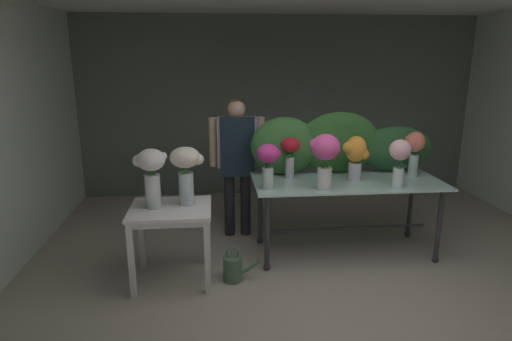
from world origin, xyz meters
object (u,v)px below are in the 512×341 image
object	(u,v)px
side_table_white	(171,217)
vase_crimson_stock	(290,152)
vase_sunset_anemones	(355,155)
vase_cream_lisianthus_tall	(186,169)
vase_coral_freesia	(414,148)
vase_white_roses_tall	(151,173)
watering_can	(233,268)
vase_fuchsia_dahlias	(325,154)
vase_magenta_ranunculus	(268,161)
florist	(237,153)
display_table_glass	(346,192)
vase_blush_carnations	(400,158)

from	to	relation	value
side_table_white	vase_crimson_stock	world-z (taller)	vase_crimson_stock
vase_sunset_anemones	vase_cream_lisianthus_tall	world-z (taller)	vase_sunset_anemones
vase_coral_freesia	vase_white_roses_tall	bearing A→B (deg)	-168.69
side_table_white	vase_cream_lisianthus_tall	distance (m)	0.47
watering_can	side_table_white	bearing A→B (deg)	173.18
vase_crimson_stock	vase_fuchsia_dahlias	bearing A→B (deg)	-57.13
vase_fuchsia_dahlias	vase_magenta_ranunculus	size ratio (longest dim) A/B	1.23
florist	vase_magenta_ranunculus	world-z (taller)	florist
florist	vase_coral_freesia	size ratio (longest dim) A/B	3.32
display_table_glass	vase_sunset_anemones	world-z (taller)	vase_sunset_anemones
florist	vase_coral_freesia	bearing A→B (deg)	-14.88
vase_coral_freesia	vase_blush_carnations	world-z (taller)	vase_coral_freesia
florist	watering_can	size ratio (longest dim) A/B	4.53
vase_crimson_stock	vase_sunset_anemones	size ratio (longest dim) A/B	0.93
florist	vase_magenta_ranunculus	bearing A→B (deg)	-72.07
side_table_white	vase_blush_carnations	size ratio (longest dim) A/B	1.53
vase_blush_carnations	vase_coral_freesia	bearing A→B (deg)	49.91
vase_magenta_ranunculus	vase_white_roses_tall	bearing A→B (deg)	-167.68
vase_blush_carnations	watering_can	size ratio (longest dim) A/B	1.36
display_table_glass	vase_fuchsia_dahlias	size ratio (longest dim) A/B	3.60
display_table_glass	side_table_white	size ratio (longest dim) A/B	2.66
vase_fuchsia_dahlias	vase_white_roses_tall	world-z (taller)	vase_fuchsia_dahlias
watering_can	vase_crimson_stock	bearing A→B (deg)	45.31
display_table_glass	vase_crimson_stock	world-z (taller)	vase_crimson_stock
vase_coral_freesia	vase_fuchsia_dahlias	distance (m)	1.13
vase_coral_freesia	vase_blush_carnations	size ratio (longest dim) A/B	1.01
vase_crimson_stock	vase_blush_carnations	xyz separation A→B (m)	(1.00, -0.43, 0.02)
display_table_glass	vase_coral_freesia	size ratio (longest dim) A/B	4.05
florist	watering_can	world-z (taller)	florist
vase_fuchsia_dahlias	display_table_glass	bearing A→B (deg)	40.62
vase_sunset_anemones	vase_white_roses_tall	distance (m)	2.04
florist	watering_can	bearing A→B (deg)	-95.50
display_table_glass	vase_cream_lisianthus_tall	size ratio (longest dim) A/B	3.60
vase_coral_freesia	vase_cream_lisianthus_tall	distance (m)	2.42
side_table_white	vase_crimson_stock	size ratio (longest dim) A/B	1.68
side_table_white	vase_cream_lisianthus_tall	size ratio (longest dim) A/B	1.35
side_table_white	vase_sunset_anemones	bearing A→B (deg)	12.90
display_table_glass	vase_white_roses_tall	bearing A→B (deg)	-167.28
display_table_glass	vase_fuchsia_dahlias	world-z (taller)	vase_fuchsia_dahlias
vase_coral_freesia	vase_fuchsia_dahlias	xyz separation A→B (m)	(-1.07, -0.37, 0.04)
vase_fuchsia_dahlias	vase_blush_carnations	size ratio (longest dim) A/B	1.13
vase_fuchsia_dahlias	vase_sunset_anemones	xyz separation A→B (m)	(0.39, 0.26, -0.07)
vase_magenta_ranunculus	vase_coral_freesia	bearing A→B (deg)	10.63
vase_cream_lisianthus_tall	vase_crimson_stock	bearing A→B (deg)	25.96
vase_cream_lisianthus_tall	vase_magenta_ranunculus	bearing A→B (deg)	12.54
display_table_glass	florist	size ratio (longest dim) A/B	1.22
vase_blush_carnations	vase_crimson_stock	bearing A→B (deg)	156.62
vase_coral_freesia	vase_magenta_ranunculus	distance (m)	1.63
vase_fuchsia_dahlias	vase_blush_carnations	world-z (taller)	vase_fuchsia_dahlias
vase_fuchsia_dahlias	vase_cream_lisianthus_tall	size ratio (longest dim) A/B	1.00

